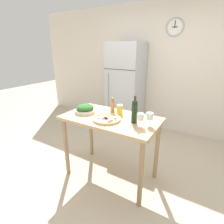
% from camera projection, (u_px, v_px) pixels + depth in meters
% --- Properties ---
extents(ground_plane, '(14.00, 14.00, 0.00)m').
position_uv_depth(ground_plane, '(111.00, 174.00, 2.52)').
color(ground_plane, '#BCAD93').
extents(wall_back, '(6.40, 0.09, 2.60)m').
position_uv_depth(wall_back, '(160.00, 69.00, 3.67)').
color(wall_back, silver).
rests_on(wall_back, ground_plane).
extents(refrigerator, '(0.70, 0.64, 1.84)m').
position_uv_depth(refrigerator, '(125.00, 87.00, 3.82)').
color(refrigerator, '#B7BCC1').
rests_on(refrigerator, ground_plane).
extents(prep_counter, '(1.22, 0.68, 0.89)m').
position_uv_depth(prep_counter, '(111.00, 126.00, 2.26)').
color(prep_counter, tan).
rests_on(prep_counter, ground_plane).
extents(wine_bottle, '(0.07, 0.07, 0.33)m').
position_uv_depth(wine_bottle, '(134.00, 111.00, 2.00)').
color(wine_bottle, black).
rests_on(wine_bottle, prep_counter).
extents(wine_glass_near, '(0.08, 0.08, 0.16)m').
position_uv_depth(wine_glass_near, '(140.00, 117.00, 1.92)').
color(wine_glass_near, silver).
rests_on(wine_glass_near, prep_counter).
extents(wine_glass_far, '(0.08, 0.08, 0.16)m').
position_uv_depth(wine_glass_far, '(150.00, 117.00, 1.93)').
color(wine_glass_far, silver).
rests_on(wine_glass_far, prep_counter).
extents(pepper_mill, '(0.06, 0.06, 0.22)m').
position_uv_depth(pepper_mill, '(112.00, 106.00, 2.33)').
color(pepper_mill, '#AD7F51').
rests_on(pepper_mill, prep_counter).
extents(salad_bowl, '(0.28, 0.28, 0.12)m').
position_uv_depth(salad_bowl, '(85.00, 109.00, 2.36)').
color(salad_bowl, silver).
rests_on(salad_bowl, prep_counter).
extents(homemade_pizza, '(0.35, 0.35, 0.03)m').
position_uv_depth(homemade_pizza, '(107.00, 119.00, 2.12)').
color(homemade_pizza, '#DBC189').
rests_on(homemade_pizza, prep_counter).
extents(salt_canister, '(0.07, 0.07, 0.13)m').
position_uv_depth(salt_canister, '(120.00, 109.00, 2.30)').
color(salt_canister, yellow).
rests_on(salt_canister, prep_counter).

